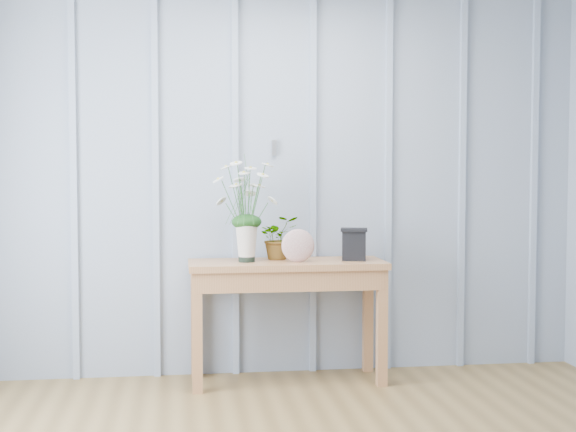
{
  "coord_description": "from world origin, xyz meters",
  "views": [
    {
      "loc": [
        -0.61,
        -2.85,
        1.31
      ],
      "look_at": [
        0.05,
        1.94,
        1.03
      ],
      "focal_mm": 50.0,
      "sensor_mm": 36.0,
      "label": 1
    }
  ],
  "objects": [
    {
      "name": "sideboard",
      "position": [
        0.05,
        1.99,
        0.64
      ],
      "size": [
        1.2,
        0.45,
        0.75
      ],
      "color": "#9E683E",
      "rests_on": "ground"
    },
    {
      "name": "daisy_vase",
      "position": [
        -0.2,
        1.98,
        1.14
      ],
      "size": [
        0.45,
        0.34,
        0.63
      ],
      "color": "black",
      "rests_on": "sideboard"
    },
    {
      "name": "room_shell",
      "position": [
        -0.0,
        0.92,
        1.99
      ],
      "size": [
        4.0,
        4.5,
        2.5
      ],
      "color": "#8B97AB",
      "rests_on": "ground"
    },
    {
      "name": "felt_disc_vessel",
      "position": [
        0.11,
        1.92,
        0.85
      ],
      "size": [
        0.2,
        0.06,
        0.2
      ],
      "primitive_type": "ellipsoid",
      "rotation": [
        0.0,
        0.0,
        0.01
      ],
      "color": "#864251",
      "rests_on": "sideboard"
    },
    {
      "name": "spider_plant",
      "position": [
        0.01,
        2.1,
        0.89
      ],
      "size": [
        0.28,
        0.25,
        0.27
      ],
      "primitive_type": "imported",
      "rotation": [
        0.0,
        0.0,
        0.17
      ],
      "color": "#103712",
      "rests_on": "sideboard"
    },
    {
      "name": "carved_box",
      "position": [
        0.46,
        1.97,
        0.85
      ],
      "size": [
        0.19,
        0.16,
        0.2
      ],
      "color": "black",
      "rests_on": "sideboard"
    }
  ]
}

